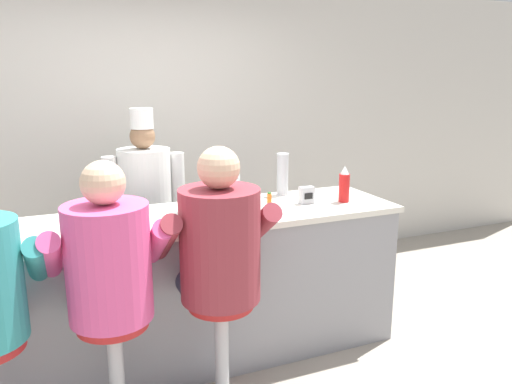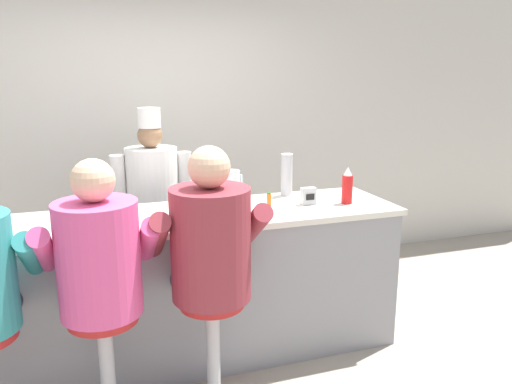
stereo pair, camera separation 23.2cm
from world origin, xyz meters
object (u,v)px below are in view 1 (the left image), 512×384
(ketchup_bottle_red, at_px, (344,185))
(hot_sauce_bottle_orange, at_px, (269,202))
(coffee_mug_blue, at_px, (188,205))
(napkin_dispenser_chrome, at_px, (307,195))
(diner_seated_pink, at_px, (108,270))
(water_pitcher_clear, at_px, (229,186))
(cup_stack_steel, at_px, (283,174))
(diner_seated_maroon, at_px, (218,251))
(breakfast_plate, at_px, (166,227))
(mustard_bottle_yellow, at_px, (214,210))
(cook_in_whites_near, at_px, (146,202))

(ketchup_bottle_red, distance_m, hot_sauce_bottle_orange, 0.59)
(ketchup_bottle_red, relative_size, coffee_mug_blue, 1.80)
(napkin_dispenser_chrome, height_order, diner_seated_pink, diner_seated_pink)
(water_pitcher_clear, height_order, cup_stack_steel, cup_stack_steel)
(water_pitcher_clear, bearing_deg, ketchup_bottle_red, -24.21)
(coffee_mug_blue, height_order, diner_seated_maroon, diner_seated_maroon)
(cup_stack_steel, bearing_deg, diner_seated_maroon, -133.09)
(ketchup_bottle_red, distance_m, cup_stack_steel, 0.48)
(ketchup_bottle_red, xyz_separation_m, hot_sauce_bottle_orange, (-0.59, -0.01, -0.06))
(water_pitcher_clear, xyz_separation_m, cup_stack_steel, (0.43, 0.02, 0.05))
(ketchup_bottle_red, xyz_separation_m, diner_seated_pink, (-1.68, -0.49, -0.19))
(hot_sauce_bottle_orange, height_order, breakfast_plate, hot_sauce_bottle_orange)
(ketchup_bottle_red, xyz_separation_m, diner_seated_maroon, (-1.11, -0.49, -0.17))
(ketchup_bottle_red, relative_size, mustard_bottle_yellow, 1.25)
(hot_sauce_bottle_orange, distance_m, cook_in_whites_near, 1.16)
(cup_stack_steel, xyz_separation_m, diner_seated_maroon, (-0.80, -0.85, -0.21))
(water_pitcher_clear, xyz_separation_m, napkin_dispenser_chrome, (0.48, -0.28, -0.05))
(hot_sauce_bottle_orange, distance_m, diner_seated_pink, 1.20)
(breakfast_plate, height_order, napkin_dispenser_chrome, napkin_dispenser_chrome)
(water_pitcher_clear, xyz_separation_m, diner_seated_maroon, (-0.36, -0.83, -0.16))
(mustard_bottle_yellow, bearing_deg, ketchup_bottle_red, 11.04)
(diner_seated_pink, relative_size, cook_in_whites_near, 0.91)
(coffee_mug_blue, relative_size, napkin_dispenser_chrome, 1.21)
(water_pitcher_clear, bearing_deg, cook_in_whites_near, 128.87)
(water_pitcher_clear, bearing_deg, mustard_bottle_yellow, -118.24)
(mustard_bottle_yellow, relative_size, water_pitcher_clear, 0.95)
(water_pitcher_clear, relative_size, napkin_dispenser_chrome, 1.84)
(hot_sauce_bottle_orange, xyz_separation_m, water_pitcher_clear, (-0.16, 0.35, 0.05))
(breakfast_plate, relative_size, cook_in_whites_near, 0.14)
(water_pitcher_clear, distance_m, breakfast_plate, 0.76)
(hot_sauce_bottle_orange, distance_m, napkin_dispenser_chrome, 0.33)
(coffee_mug_blue, bearing_deg, cook_in_whites_near, 100.03)
(hot_sauce_bottle_orange, bearing_deg, napkin_dispenser_chrome, 12.78)
(napkin_dispenser_chrome, distance_m, cook_in_whites_near, 1.31)
(mustard_bottle_yellow, height_order, water_pitcher_clear, water_pitcher_clear)
(ketchup_bottle_red, height_order, diner_seated_maroon, diner_seated_maroon)
(coffee_mug_blue, bearing_deg, diner_seated_maroon, -91.18)
(mustard_bottle_yellow, relative_size, diner_seated_pink, 0.14)
(napkin_dispenser_chrome, distance_m, diner_seated_pink, 1.52)
(ketchup_bottle_red, relative_size, breakfast_plate, 1.18)
(cup_stack_steel, height_order, cook_in_whites_near, cook_in_whites_near)
(breakfast_plate, bearing_deg, water_pitcher_clear, 41.16)
(hot_sauce_bottle_orange, bearing_deg, cup_stack_steel, 53.51)
(cup_stack_steel, bearing_deg, water_pitcher_clear, -176.96)
(breakfast_plate, height_order, diner_seated_maroon, diner_seated_maroon)
(breakfast_plate, distance_m, diner_seated_pink, 0.51)
(ketchup_bottle_red, relative_size, cook_in_whites_near, 0.16)
(cup_stack_steel, relative_size, cook_in_whites_near, 0.19)
(mustard_bottle_yellow, distance_m, diner_seated_maroon, 0.33)
(water_pitcher_clear, distance_m, diner_seated_pink, 1.26)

